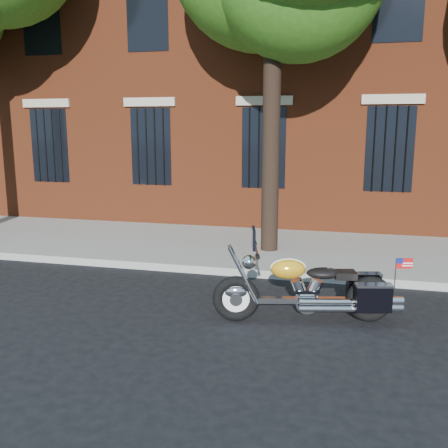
# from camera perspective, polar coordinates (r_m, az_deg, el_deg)

# --- Properties ---
(ground) EXTENTS (120.00, 120.00, 0.00)m
(ground) POSITION_cam_1_polar(r_m,az_deg,el_deg) (8.13, -1.48, -8.60)
(ground) COLOR black
(ground) RESTS_ON ground
(curb) EXTENTS (40.00, 0.16, 0.15)m
(curb) POSITION_cam_1_polar(r_m,az_deg,el_deg) (9.38, 0.73, -5.40)
(curb) COLOR gray
(curb) RESTS_ON ground
(sidewalk) EXTENTS (40.00, 3.60, 0.15)m
(sidewalk) POSITION_cam_1_polar(r_m,az_deg,el_deg) (11.16, 2.90, -2.71)
(sidewalk) COLOR gray
(sidewalk) RESTS_ON ground
(building) EXTENTS (26.00, 10.08, 12.00)m
(building) POSITION_cam_1_polar(r_m,az_deg,el_deg) (17.85, 7.53, 21.59)
(building) COLOR maroon
(building) RESTS_ON ground
(motorcycle) EXTENTS (2.70, 1.13, 1.35)m
(motorcycle) POSITION_cam_1_polar(r_m,az_deg,el_deg) (7.21, 10.11, -7.55)
(motorcycle) COLOR black
(motorcycle) RESTS_ON ground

